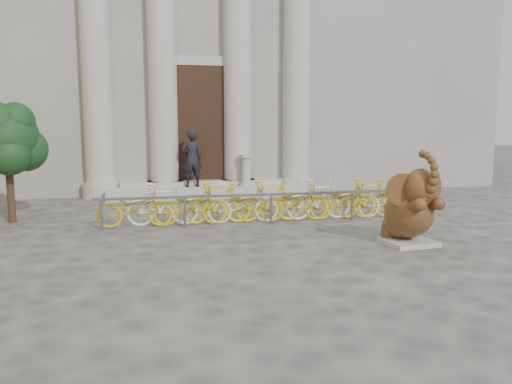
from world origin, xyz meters
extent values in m
plane|color=#474442|center=(0.00, 0.00, 0.00)|extent=(80.00, 80.00, 0.00)
cube|color=gray|center=(0.00, 15.00, 6.00)|extent=(22.00, 10.00, 12.00)
cube|color=black|center=(0.00, 9.92, 2.30)|extent=(2.40, 0.16, 4.00)
cylinder|color=#A8A59E|center=(-3.20, 9.80, 4.00)|extent=(0.90, 0.90, 8.00)
cylinder|color=#A8A59E|center=(-1.20, 9.80, 4.00)|extent=(0.90, 0.90, 8.00)
cylinder|color=#A8A59E|center=(1.20, 9.80, 4.00)|extent=(0.90, 0.90, 8.00)
cylinder|color=#A8A59E|center=(3.20, 9.80, 4.00)|extent=(0.90, 0.90, 8.00)
cube|color=#A8A59E|center=(0.00, 9.40, 0.18)|extent=(6.00, 1.20, 0.36)
cube|color=#A8A59E|center=(3.34, 2.25, 0.05)|extent=(1.03, 0.95, 0.09)
ellipsoid|color=black|center=(3.31, 2.45, 0.37)|extent=(0.87, 0.84, 0.60)
ellipsoid|color=black|center=(3.33, 2.27, 0.64)|extent=(1.02, 1.22, 0.97)
cylinder|color=black|center=(3.05, 2.54, 0.22)|extent=(0.31, 0.31, 0.24)
cylinder|color=black|center=(3.55, 2.60, 0.22)|extent=(0.31, 0.31, 0.24)
cylinder|color=black|center=(3.17, 1.87, 0.82)|extent=(0.29, 0.58, 0.37)
cylinder|color=black|center=(3.58, 1.92, 0.82)|extent=(0.29, 0.58, 0.37)
ellipsoid|color=black|center=(3.37, 1.93, 1.16)|extent=(0.70, 0.67, 0.75)
cylinder|color=black|center=(3.04, 2.01, 1.12)|extent=(0.63, 0.17, 0.64)
cylinder|color=black|center=(3.68, 2.08, 1.12)|extent=(0.60, 0.31, 0.64)
cone|color=beige|center=(3.28, 1.73, 1.01)|extent=(0.14, 0.22, 0.10)
cone|color=beige|center=(3.51, 1.76, 1.01)|extent=(0.10, 0.22, 0.10)
cube|color=slate|center=(1.15, 4.76, 0.70)|extent=(8.12, 0.06, 0.06)
cylinder|color=slate|center=(-2.71, 4.76, 0.35)|extent=(0.06, 0.06, 0.70)
cylinder|color=slate|center=(-0.88, 4.76, 0.35)|extent=(0.06, 0.06, 0.70)
cylinder|color=slate|center=(1.15, 4.76, 0.35)|extent=(0.06, 0.06, 0.70)
cylinder|color=slate|center=(3.18, 4.76, 0.35)|extent=(0.06, 0.06, 0.70)
cylinder|color=slate|center=(5.02, 4.76, 0.35)|extent=(0.06, 0.06, 0.70)
imported|color=gold|center=(-1.99, 5.01, 0.50)|extent=(1.70, 0.50, 1.00)
imported|color=beige|center=(-1.36, 5.01, 0.50)|extent=(1.66, 0.47, 1.00)
imported|color=gold|center=(-0.74, 5.01, 0.50)|extent=(1.70, 0.50, 1.00)
imported|color=gold|center=(-0.11, 5.01, 0.50)|extent=(1.66, 0.47, 1.00)
imported|color=beige|center=(0.52, 5.01, 0.50)|extent=(1.70, 0.50, 1.00)
imported|color=gold|center=(1.15, 5.01, 0.50)|extent=(1.66, 0.47, 1.00)
imported|color=gold|center=(1.78, 5.01, 0.50)|extent=(1.70, 0.50, 1.00)
imported|color=beige|center=(2.41, 5.01, 0.50)|extent=(1.66, 0.47, 1.00)
imported|color=gold|center=(3.04, 5.01, 0.50)|extent=(1.70, 0.50, 1.00)
imported|color=gold|center=(3.67, 5.01, 0.50)|extent=(1.66, 0.47, 1.00)
imported|color=beige|center=(4.30, 5.01, 0.50)|extent=(1.70, 0.50, 1.00)
cylinder|color=#332114|center=(-4.91, 6.16, 0.87)|extent=(0.17, 0.17, 1.74)
sphere|color=black|center=(-4.91, 6.16, 2.03)|extent=(1.45, 1.45, 1.45)
sphere|color=black|center=(-4.57, 6.35, 1.74)|extent=(1.06, 1.06, 1.06)
sphere|color=black|center=(-4.81, 5.87, 1.64)|extent=(0.97, 0.97, 0.97)
sphere|color=black|center=(-4.67, 6.06, 2.42)|extent=(0.87, 0.87, 0.87)
imported|color=black|center=(-0.37, 9.21, 1.26)|extent=(0.71, 0.52, 1.80)
cylinder|color=#A8A59E|center=(1.35, 9.10, 0.42)|extent=(0.41, 0.41, 0.12)
cylinder|color=#A8A59E|center=(1.35, 9.10, 0.82)|extent=(0.29, 0.29, 0.93)
cylinder|color=#A8A59E|center=(1.35, 9.10, 1.32)|extent=(0.41, 0.41, 0.10)
camera|label=1|loc=(-1.53, -6.55, 2.39)|focal=35.00mm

